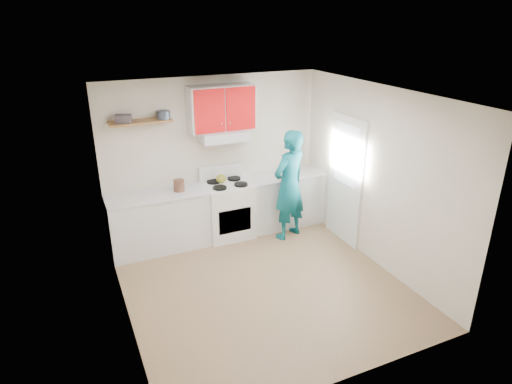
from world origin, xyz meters
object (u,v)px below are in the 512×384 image
stove (228,210)px  person (289,185)px  kettle (221,179)px  crock (179,186)px  tin (163,115)px

stove → person: 1.10m
kettle → crock: bearing=-174.4°
tin → crock: tin is taller
crock → kettle: bearing=6.0°
stove → kettle: kettle is taller
person → kettle: bearing=-50.6°
kettle → person: (0.96, -0.54, -0.08)m
tin → person: size_ratio=0.11×
tin → crock: size_ratio=0.99×
tin → crock: bearing=-45.8°
kettle → crock: crock is taller
stove → person: size_ratio=0.51×
stove → tin: bearing=170.7°
kettle → tin: bearing=175.8°
stove → crock: bearing=178.7°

